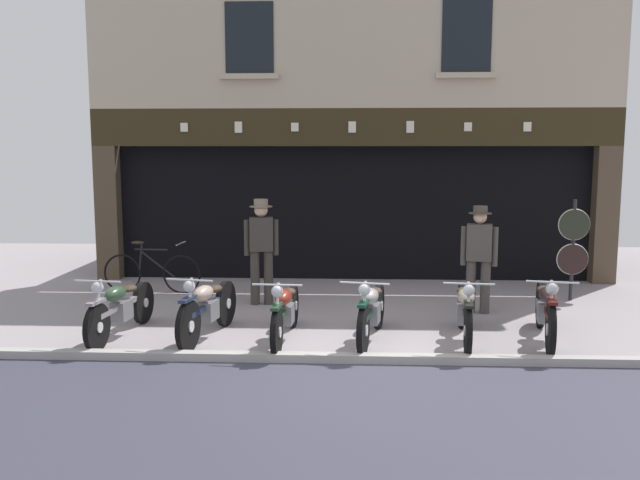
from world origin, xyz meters
The scene contains 13 objects.
ground centered at (0.00, -0.98, -0.04)m, with size 21.99×22.00×0.18m.
shop_facade centered at (0.00, 7.03, 1.67)m, with size 10.29×4.42×6.04m.
motorcycle_far_left centered at (-3.15, 1.05, 0.41)m, with size 0.62×2.01×0.90m.
motorcycle_left centered at (-1.95, 1.03, 0.43)m, with size 0.63×1.94×0.93m.
motorcycle_center_left centered at (-0.90, 0.96, 0.41)m, with size 0.62×2.03×0.90m.
motorcycle_center centered at (0.24, 0.99, 0.42)m, with size 0.64×1.96×0.91m.
motorcycle_center_right centered at (1.48, 1.05, 0.42)m, with size 0.62×2.02×0.91m.
motorcycle_right centered at (2.55, 1.10, 0.44)m, with size 0.66×2.08×0.93m.
salesman_left centered at (-1.49, 3.05, 0.98)m, with size 0.56×0.37×1.74m.
shopkeeper_center centered at (1.95, 2.62, 0.93)m, with size 0.55×0.35×1.68m.
tyre_sign_pole centered at (3.69, 3.59, 0.98)m, with size 0.53×0.06×1.71m.
advert_board_near centered at (-1.85, 5.40, 1.62)m, with size 0.65×0.03×1.04m.
leaning_bicycle centered at (-3.59, 3.92, 0.37)m, with size 1.79×0.50×0.94m.
Camera 1 is at (-0.05, -7.67, 2.52)m, focal length 37.53 mm.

